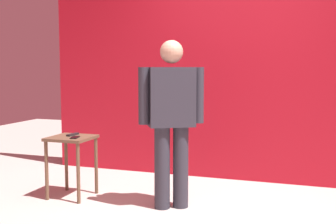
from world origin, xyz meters
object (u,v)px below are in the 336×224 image
standing_person (171,115)px  cell_phone (75,137)px  side_table (72,149)px  tv_remote (73,134)px

standing_person → cell_phone: standing_person is taller
side_table → cell_phone: 0.17m
side_table → cell_phone: bearing=-37.6°
tv_remote → standing_person: bearing=0.8°
side_table → tv_remote: 0.16m
side_table → standing_person: bearing=0.1°
side_table → cell_phone: cell_phone is taller
tv_remote → side_table: bearing=-66.5°
standing_person → cell_phone: (-1.01, -0.07, -0.26)m
side_table → tv_remote: size_ratio=3.75×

